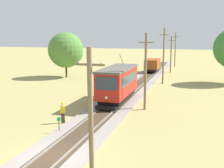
{
  "coord_description": "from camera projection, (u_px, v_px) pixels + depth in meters",
  "views": [
    {
      "loc": [
        7.76,
        -14.21,
        7.23
      ],
      "look_at": [
        -0.51,
        14.03,
        2.11
      ],
      "focal_mm": 45.86,
      "sensor_mm": 36.0,
      "label": 1
    }
  ],
  "objects": [
    {
      "name": "trackside_signal_marker",
      "position": [
        59.0,
        124.0,
        21.2
      ],
      "size": [
        0.21,
        0.21,
        1.18
      ],
      "color": "black",
      "rests_on": "ground"
    },
    {
      "name": "rail_left",
      "position": [
        42.0,
        153.0,
        16.98
      ],
      "size": [
        0.07,
        120.0,
        0.14
      ],
      "primitive_type": "cube",
      "color": "gray",
      "rests_on": "track_ballast"
    },
    {
      "name": "track_ballast",
      "position": [
        53.0,
        157.0,
        16.8
      ],
      "size": [
        4.2,
        120.0,
        0.18
      ],
      "primitive_type": "cube",
      "color": "gray",
      "rests_on": "ground"
    },
    {
      "name": "track_worker",
      "position": [
        63.0,
        111.0,
        23.45
      ],
      "size": [
        0.45,
        0.4,
        1.78
      ],
      "rotation": [
        0.0,
        0.0,
        2.11
      ],
      "color": "#38332D",
      "rests_on": "ground"
    },
    {
      "name": "utility_pole_mid",
      "position": [
        164.0,
        56.0,
        41.88
      ],
      "size": [
        1.4,
        0.66,
        8.15
      ],
      "color": "#7A664C",
      "rests_on": "ground"
    },
    {
      "name": "utility_pole_far",
      "position": [
        171.0,
        54.0,
        54.3
      ],
      "size": [
        1.4,
        0.37,
        6.91
      ],
      "color": "#7A664C",
      "rests_on": "ground"
    },
    {
      "name": "red_tram",
      "position": [
        118.0,
        83.0,
        30.1
      ],
      "size": [
        2.6,
        8.54,
        4.79
      ],
      "color": "red",
      "rests_on": "rail_right"
    },
    {
      "name": "utility_pole_near_tram",
      "position": [
        145.0,
        71.0,
        27.24
      ],
      "size": [
        1.4,
        0.29,
        7.38
      ],
      "color": "#7A664C",
      "rests_on": "ground"
    },
    {
      "name": "ground_plane",
      "position": [
        53.0,
        159.0,
        16.82
      ],
      "size": [
        260.0,
        260.0,
        0.0
      ],
      "primitive_type": "plane",
      "color": "#9E9356"
    },
    {
      "name": "sleeper_bed",
      "position": [
        53.0,
        156.0,
        16.79
      ],
      "size": [
        2.04,
        120.0,
        0.01
      ],
      "primitive_type": "cube",
      "color": "#423323",
      "rests_on": "track_ballast"
    },
    {
      "name": "utility_pole_foreground",
      "position": [
        91.0,
        117.0,
        13.22
      ],
      "size": [
        1.4,
        0.45,
        6.7
      ],
      "color": "#7A664C",
      "rests_on": "ground"
    },
    {
      "name": "utility_pole_distant",
      "position": [
        175.0,
        49.0,
        64.74
      ],
      "size": [
        1.4,
        0.46,
        7.68
      ],
      "color": "#7A664C",
      "rests_on": "ground"
    },
    {
      "name": "freight_car",
      "position": [
        152.0,
        65.0,
        53.97
      ],
      "size": [
        2.4,
        5.2,
        2.31
      ],
      "color": "#93471E",
      "rests_on": "rail_right"
    },
    {
      "name": "tree_left_near",
      "position": [
        66.0,
        50.0,
        48.12
      ],
      "size": [
        5.97,
        5.97,
        7.61
      ],
      "color": "#4C3823",
      "rests_on": "ground"
    },
    {
      "name": "rail_right",
      "position": [
        64.0,
        156.0,
        16.58
      ],
      "size": [
        0.07,
        120.0,
        0.14
      ],
      "primitive_type": "cube",
      "color": "gray",
      "rests_on": "track_ballast"
    }
  ]
}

